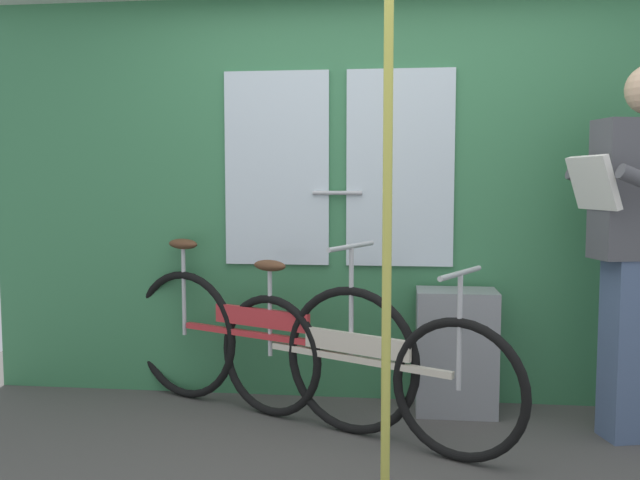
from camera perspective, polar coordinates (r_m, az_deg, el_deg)
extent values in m
cube|color=#387A4C|center=(3.89, 4.50, 3.31)|extent=(4.54, 0.08, 2.29)
cube|color=silver|center=(3.90, -3.65, 6.01)|extent=(0.60, 0.02, 1.10)
cube|color=silver|center=(3.84, 6.74, 6.00)|extent=(0.60, 0.02, 1.10)
cylinder|color=#B2B2B7|center=(3.84, 1.47, 3.98)|extent=(0.28, 0.02, 0.02)
torus|color=black|center=(3.16, 11.57, -12.24)|extent=(0.60, 0.34, 0.65)
torus|color=black|center=(3.68, -4.20, -9.67)|extent=(0.60, 0.34, 0.65)
cube|color=beige|center=(3.37, 3.05, -9.98)|extent=(0.91, 0.50, 0.03)
cube|color=beige|center=(3.35, 3.05, -8.70)|extent=(0.53, 0.30, 0.10)
cylinder|color=#B7B7BC|center=(3.63, -4.23, -5.96)|extent=(0.02, 0.02, 0.49)
ellipsoid|color=brown|center=(3.59, -4.25, -2.16)|extent=(0.22, 0.17, 0.06)
cylinder|color=#B7B7BC|center=(3.09, 11.65, -7.58)|extent=(0.02, 0.02, 0.53)
cylinder|color=#B7B7BC|center=(3.04, 11.73, -2.75)|extent=(0.22, 0.40, 0.02)
torus|color=black|center=(3.41, 2.62, -10.08)|extent=(0.69, 0.35, 0.74)
torus|color=black|center=(4.04, -11.31, -7.81)|extent=(0.69, 0.35, 0.74)
cube|color=red|center=(3.69, -4.96, -8.01)|extent=(0.96, 0.47, 0.03)
cube|color=red|center=(3.67, -4.97, -6.53)|extent=(0.56, 0.28, 0.10)
cylinder|color=#B7B7BC|center=(3.99, -11.38, -4.11)|extent=(0.02, 0.02, 0.53)
ellipsoid|color=brown|center=(3.96, -11.44, -0.33)|extent=(0.22, 0.17, 0.06)
cylinder|color=#B7B7BC|center=(3.35, 2.64, -5.38)|extent=(0.02, 0.02, 0.57)
cylinder|color=#B7B7BC|center=(3.31, 2.66, -0.54)|extent=(0.21, 0.41, 0.02)
cube|color=silver|center=(3.44, 21.95, 4.49)|extent=(0.19, 0.36, 0.26)
cylinder|color=#4C4C51|center=(3.71, 22.11, 4.49)|extent=(0.31, 0.14, 0.17)
cube|color=gray|center=(3.80, 11.35, -9.16)|extent=(0.43, 0.28, 0.67)
cylinder|color=#C6C14C|center=(2.54, 5.68, 2.47)|extent=(0.04, 0.04, 2.29)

